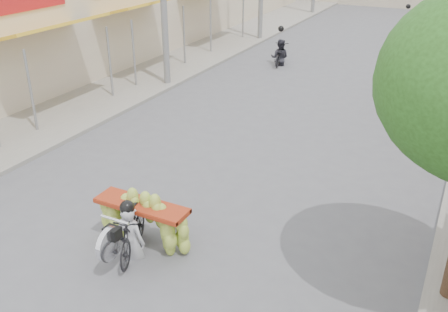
% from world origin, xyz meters
% --- Properties ---
extents(sidewalk_left, '(4.00, 60.00, 0.12)m').
position_xyz_m(sidewalk_left, '(-7.00, 15.00, 0.06)').
color(sidewalk_left, gray).
rests_on(sidewalk_left, ground).
extents(banana_motorbike, '(2.20, 1.83, 2.01)m').
position_xyz_m(banana_motorbike, '(-0.13, 2.78, 0.68)').
color(banana_motorbike, black).
rests_on(banana_motorbike, ground).
extents(bg_motorbike_a, '(0.86, 1.64, 1.95)m').
position_xyz_m(bg_motorbike_a, '(-2.65, 16.82, 0.75)').
color(bg_motorbike_a, black).
rests_on(bg_motorbike_a, ground).
extents(bg_motorbike_b, '(1.25, 1.72, 1.95)m').
position_xyz_m(bg_motorbike_b, '(1.78, 22.37, 0.85)').
color(bg_motorbike_b, black).
rests_on(bg_motorbike_b, ground).
extents(bg_motorbike_c, '(1.11, 1.54, 1.95)m').
position_xyz_m(bg_motorbike_c, '(1.29, 25.55, 0.83)').
color(bg_motorbike_c, black).
rests_on(bg_motorbike_c, ground).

